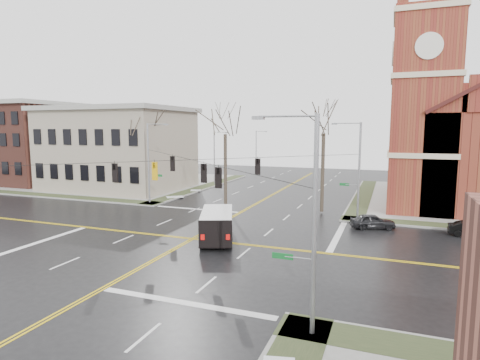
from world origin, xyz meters
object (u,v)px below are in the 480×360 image
(signal_pole_ne, at_px, (357,167))
(tree_nw_near, at_px, (225,129))
(tree_ne, at_px, (324,128))
(streetlight_north_a, at_px, (215,156))
(parked_car_b, at_px, (474,230))
(signal_pole_nw, at_px, (150,161))
(tree_nw_far, at_px, (144,129))
(signal_pole_se, at_px, (310,219))
(cargo_van, at_px, (217,223))
(streetlight_north_b, at_px, (257,149))
(parked_car_a, at_px, (373,221))

(signal_pole_ne, relative_size, tree_nw_near, 0.77)
(signal_pole_ne, bearing_deg, tree_ne, 152.28)
(streetlight_north_a, relative_size, parked_car_b, 2.16)
(signal_pole_nw, relative_size, tree_nw_far, 0.76)
(tree_nw_far, bearing_deg, signal_pole_nw, -46.85)
(signal_pole_se, bearing_deg, cargo_van, 128.31)
(parked_car_b, bearing_deg, signal_pole_ne, 74.92)
(tree_ne, bearing_deg, signal_pole_ne, -27.72)
(parked_car_b, xyz_separation_m, tree_ne, (-12.80, 4.97, 8.00))
(signal_pole_se, relative_size, cargo_van, 1.40)
(tree_nw_far, bearing_deg, streetlight_north_b, 84.66)
(streetlight_north_b, relative_size, parked_car_a, 2.13)
(parked_car_a, height_order, tree_nw_near, tree_nw_near)
(signal_pole_nw, distance_m, streetlight_north_a, 16.52)
(signal_pole_ne, bearing_deg, streetlight_north_b, 121.05)
(tree_ne, bearing_deg, tree_nw_far, 177.82)
(signal_pole_nw, height_order, tree_nw_far, tree_nw_far)
(parked_car_a, relative_size, tree_nw_near, 0.32)
(streetlight_north_a, height_order, tree_nw_far, tree_nw_far)
(cargo_van, relative_size, parked_car_b, 1.74)
(signal_pole_ne, relative_size, streetlight_north_a, 1.12)
(parked_car_b, xyz_separation_m, tree_nw_near, (-23.23, 4.48, 7.87))
(streetlight_north_b, height_order, tree_ne, tree_ne)
(cargo_van, xyz_separation_m, parked_car_a, (11.08, 7.95, -0.72))
(cargo_van, relative_size, tree_ne, 0.54)
(signal_pole_se, height_order, tree_ne, tree_ne)
(parked_car_a, bearing_deg, signal_pole_ne, 9.52)
(streetlight_north_b, distance_m, tree_ne, 39.51)
(signal_pole_ne, distance_m, parked_car_a, 5.58)
(streetlight_north_a, relative_size, cargo_van, 1.24)
(signal_pole_nw, xyz_separation_m, parked_car_a, (24.31, -3.14, -4.31))
(streetlight_north_b, distance_m, tree_nw_far, 34.23)
(signal_pole_se, distance_m, cargo_van, 15.61)
(signal_pole_ne, xyz_separation_m, signal_pole_se, (0.00, -23.00, 0.00))
(tree_nw_far, relative_size, tree_nw_near, 1.01)
(streetlight_north_a, bearing_deg, parked_car_b, -32.12)
(streetlight_north_b, bearing_deg, cargo_van, -75.22)
(streetlight_north_b, bearing_deg, signal_pole_ne, -58.95)
(cargo_van, height_order, parked_car_a, cargo_van)
(signal_pole_ne, relative_size, signal_pole_nw, 1.00)
(signal_pole_se, relative_size, tree_ne, 0.76)
(tree_nw_near, bearing_deg, cargo_van, -70.05)
(streetlight_north_b, height_order, parked_car_b, streetlight_north_b)
(signal_pole_ne, height_order, signal_pole_nw, same)
(signal_pole_nw, bearing_deg, parked_car_b, -5.61)
(tree_nw_near, distance_m, tree_ne, 10.45)
(signal_pole_ne, xyz_separation_m, signal_pole_nw, (-22.64, 0.00, 0.00))
(signal_pole_nw, xyz_separation_m, parked_car_b, (31.95, -3.14, -4.34))
(signal_pole_ne, xyz_separation_m, streetlight_north_a, (-21.97, 16.50, -0.48))
(signal_pole_se, distance_m, streetlight_north_a, 45.20)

